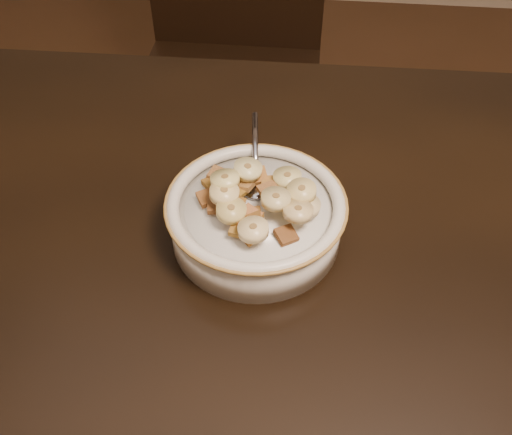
# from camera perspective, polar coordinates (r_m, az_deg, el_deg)

# --- Properties ---
(table) EXTENTS (1.41, 0.92, 0.04)m
(table) POSITION_cam_1_polar(r_m,az_deg,el_deg) (0.61, -0.65, -8.93)
(table) COLOR black
(table) RESTS_ON floor
(chair) EXTENTS (0.43, 0.43, 0.98)m
(chair) POSITION_cam_1_polar(r_m,az_deg,el_deg) (1.39, -2.90, 14.12)
(chair) COLOR black
(chair) RESTS_ON floor
(cereal_bowl) EXTENTS (0.19, 0.19, 0.04)m
(cereal_bowl) POSITION_cam_1_polar(r_m,az_deg,el_deg) (0.63, 0.00, -0.48)
(cereal_bowl) COLOR silver
(cereal_bowl) RESTS_ON table
(milk) EXTENTS (0.15, 0.15, 0.00)m
(milk) POSITION_cam_1_polar(r_m,az_deg,el_deg) (0.61, 0.00, 0.96)
(milk) COLOR silver
(milk) RESTS_ON cereal_bowl
(spoon) EXTENTS (0.04, 0.05, 0.01)m
(spoon) POSITION_cam_1_polar(r_m,az_deg,el_deg) (0.63, -0.03, 3.19)
(spoon) COLOR gray
(spoon) RESTS_ON cereal_bowl
(cereal_square_0) EXTENTS (0.02, 0.02, 0.01)m
(cereal_square_0) POSITION_cam_1_polar(r_m,az_deg,el_deg) (0.62, -3.21, 3.38)
(cereal_square_0) COLOR brown
(cereal_square_0) RESTS_ON milk
(cereal_square_1) EXTENTS (0.02, 0.02, 0.01)m
(cereal_square_1) POSITION_cam_1_polar(r_m,az_deg,el_deg) (0.57, -1.57, -1.16)
(cereal_square_1) COLOR brown
(cereal_square_1) RESTS_ON milk
(cereal_square_2) EXTENTS (0.03, 0.03, 0.01)m
(cereal_square_2) POSITION_cam_1_polar(r_m,az_deg,el_deg) (0.58, -2.38, 0.31)
(cereal_square_2) COLOR #9C5D31
(cereal_square_2) RESTS_ON milk
(cereal_square_3) EXTENTS (0.02, 0.02, 0.01)m
(cereal_square_3) POSITION_cam_1_polar(r_m,az_deg,el_deg) (0.58, -0.50, 0.30)
(cereal_square_3) COLOR brown
(cereal_square_3) RESTS_ON milk
(cereal_square_4) EXTENTS (0.03, 0.03, 0.01)m
(cereal_square_4) POSITION_cam_1_polar(r_m,az_deg,el_deg) (0.63, -0.34, 4.48)
(cereal_square_4) COLOR #633412
(cereal_square_4) RESTS_ON milk
(cereal_square_5) EXTENTS (0.03, 0.03, 0.01)m
(cereal_square_5) POSITION_cam_1_polar(r_m,az_deg,el_deg) (0.61, -4.87, 2.00)
(cereal_square_5) COLOR brown
(cereal_square_5) RESTS_ON milk
(cereal_square_6) EXTENTS (0.02, 0.02, 0.01)m
(cereal_square_6) POSITION_cam_1_polar(r_m,az_deg,el_deg) (0.61, -3.18, 3.22)
(cereal_square_6) COLOR #9C5E33
(cereal_square_6) RESTS_ON milk
(cereal_square_7) EXTENTS (0.03, 0.03, 0.01)m
(cereal_square_7) POSITION_cam_1_polar(r_m,az_deg,el_deg) (0.60, 1.28, 2.74)
(cereal_square_7) COLOR brown
(cereal_square_7) RESTS_ON milk
(cereal_square_8) EXTENTS (0.03, 0.03, 0.01)m
(cereal_square_8) POSITION_cam_1_polar(r_m,az_deg,el_deg) (0.58, 3.03, -1.77)
(cereal_square_8) COLOR brown
(cereal_square_8) RESTS_ON milk
(cereal_square_9) EXTENTS (0.02, 0.02, 0.01)m
(cereal_square_9) POSITION_cam_1_polar(r_m,az_deg,el_deg) (0.58, -0.43, -0.09)
(cereal_square_9) COLOR olive
(cereal_square_9) RESTS_ON milk
(cereal_square_10) EXTENTS (0.03, 0.03, 0.01)m
(cereal_square_10) POSITION_cam_1_polar(r_m,az_deg,el_deg) (0.57, -0.61, -1.65)
(cereal_square_10) COLOR #99501C
(cereal_square_10) RESTS_ON milk
(cereal_square_11) EXTENTS (0.03, 0.03, 0.01)m
(cereal_square_11) POSITION_cam_1_polar(r_m,az_deg,el_deg) (0.64, -1.18, 4.63)
(cereal_square_11) COLOR brown
(cereal_square_11) RESTS_ON milk
(cereal_square_12) EXTENTS (0.03, 0.03, 0.01)m
(cereal_square_12) POSITION_cam_1_polar(r_m,az_deg,el_deg) (0.63, -4.32, 3.49)
(cereal_square_12) COLOR brown
(cereal_square_12) RESTS_ON milk
(cereal_square_13) EXTENTS (0.03, 0.03, 0.01)m
(cereal_square_13) POSITION_cam_1_polar(r_m,az_deg,el_deg) (0.61, -1.81, 2.87)
(cereal_square_13) COLOR brown
(cereal_square_13) RESTS_ON milk
(cereal_square_14) EXTENTS (0.03, 0.03, 0.01)m
(cereal_square_14) POSITION_cam_1_polar(r_m,az_deg,el_deg) (0.61, -3.38, 2.81)
(cereal_square_14) COLOR brown
(cereal_square_14) RESTS_ON milk
(cereal_square_15) EXTENTS (0.02, 0.02, 0.01)m
(cereal_square_15) POSITION_cam_1_polar(r_m,az_deg,el_deg) (0.61, 1.48, 3.46)
(cereal_square_15) COLOR #956422
(cereal_square_15) RESTS_ON milk
(cereal_square_16) EXTENTS (0.03, 0.03, 0.01)m
(cereal_square_16) POSITION_cam_1_polar(r_m,az_deg,el_deg) (0.58, -0.65, 0.19)
(cereal_square_16) COLOR #945528
(cereal_square_16) RESTS_ON milk
(cereal_square_17) EXTENTS (0.03, 0.03, 0.01)m
(cereal_square_17) POSITION_cam_1_polar(r_m,az_deg,el_deg) (0.58, -1.88, 0.02)
(cereal_square_17) COLOR #9D551A
(cereal_square_17) RESTS_ON milk
(cereal_square_18) EXTENTS (0.02, 0.02, 0.01)m
(cereal_square_18) POSITION_cam_1_polar(r_m,az_deg,el_deg) (0.60, -3.92, 1.20)
(cereal_square_18) COLOR brown
(cereal_square_18) RESTS_ON milk
(cereal_square_19) EXTENTS (0.02, 0.02, 0.01)m
(cereal_square_19) POSITION_cam_1_polar(r_m,az_deg,el_deg) (0.59, -2.10, 1.25)
(cereal_square_19) COLOR brown
(cereal_square_19) RESTS_ON milk
(cereal_square_20) EXTENTS (0.03, 0.03, 0.01)m
(cereal_square_20) POSITION_cam_1_polar(r_m,az_deg,el_deg) (0.64, -3.80, 4.30)
(cereal_square_20) COLOR #956133
(cereal_square_20) RESTS_ON milk
(cereal_square_21) EXTENTS (0.03, 0.03, 0.01)m
(cereal_square_21) POSITION_cam_1_polar(r_m,az_deg,el_deg) (0.61, -1.22, 3.30)
(cereal_square_21) COLOR #9C6836
(cereal_square_21) RESTS_ON milk
(cereal_square_22) EXTENTS (0.03, 0.03, 0.01)m
(cereal_square_22) POSITION_cam_1_polar(r_m,az_deg,el_deg) (0.62, 0.15, 4.19)
(cereal_square_22) COLOR olive
(cereal_square_22) RESTS_ON milk
(banana_slice_0) EXTENTS (0.04, 0.04, 0.01)m
(banana_slice_0) POSITION_cam_1_polar(r_m,az_deg,el_deg) (0.59, 4.98, 1.23)
(banana_slice_0) COLOR #CEC17F
(banana_slice_0) RESTS_ON milk
(banana_slice_1) EXTENTS (0.03, 0.03, 0.01)m
(banana_slice_1) POSITION_cam_1_polar(r_m,az_deg,el_deg) (0.59, -3.19, 2.46)
(banana_slice_1) COLOR #D3C180
(banana_slice_1) RESTS_ON milk
(banana_slice_2) EXTENTS (0.04, 0.04, 0.01)m
(banana_slice_2) POSITION_cam_1_polar(r_m,az_deg,el_deg) (0.59, 4.57, 2.64)
(banana_slice_2) COLOR #EAD388
(banana_slice_2) RESTS_ON milk
(banana_slice_3) EXTENTS (0.04, 0.04, 0.01)m
(banana_slice_3) POSITION_cam_1_polar(r_m,az_deg,el_deg) (0.61, 3.14, 3.97)
(banana_slice_3) COLOR #DBCF7D
(banana_slice_3) RESTS_ON milk
(banana_slice_4) EXTENTS (0.03, 0.03, 0.01)m
(banana_slice_4) POSITION_cam_1_polar(r_m,az_deg,el_deg) (0.56, -0.28, -1.22)
(banana_slice_4) COLOR #FFE190
(banana_slice_4) RESTS_ON milk
(banana_slice_5) EXTENTS (0.04, 0.04, 0.02)m
(banana_slice_5) POSITION_cam_1_polar(r_m,az_deg,el_deg) (0.60, -3.12, 3.79)
(banana_slice_5) COLOR beige
(banana_slice_5) RESTS_ON milk
(banana_slice_6) EXTENTS (0.04, 0.04, 0.01)m
(banana_slice_6) POSITION_cam_1_polar(r_m,az_deg,el_deg) (0.58, 2.00, 1.86)
(banana_slice_6) COLOR #DCC178
(banana_slice_6) RESTS_ON milk
(banana_slice_7) EXTENTS (0.04, 0.04, 0.01)m
(banana_slice_7) POSITION_cam_1_polar(r_m,az_deg,el_deg) (0.61, -0.82, 4.83)
(banana_slice_7) COLOR #E0D689
(banana_slice_7) RESTS_ON milk
(banana_slice_8) EXTENTS (0.04, 0.04, 0.02)m
(banana_slice_8) POSITION_cam_1_polar(r_m,az_deg,el_deg) (0.58, 4.22, 0.63)
(banana_slice_8) COLOR #E9C370
(banana_slice_8) RESTS_ON milk
(banana_slice_9) EXTENTS (0.04, 0.04, 0.01)m
(banana_slice_9) POSITION_cam_1_polar(r_m,az_deg,el_deg) (0.58, -2.49, 0.70)
(banana_slice_9) COLOR #D1BB6C
(banana_slice_9) RESTS_ON milk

